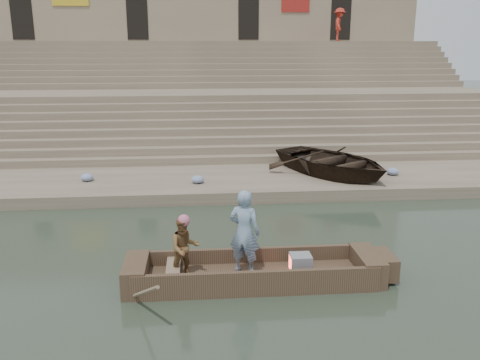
{
  "coord_description": "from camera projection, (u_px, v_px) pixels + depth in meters",
  "views": [
    {
      "loc": [
        1.53,
        -9.73,
        5.11
      ],
      "look_at": [
        2.72,
        3.92,
        1.4
      ],
      "focal_mm": 38.04,
      "sensor_mm": 36.0,
      "label": 1
    }
  ],
  "objects": [
    {
      "name": "rowboat_trim",
      "position": [
        263.0,
        269.0,
        11.12
      ],
      "size": [
        6.04,
        2.63,
        2.02
      ],
      "color": "brown",
      "rests_on": "ground"
    },
    {
      "name": "building_wall",
      "position": [
        172.0,
        35.0,
        34.58
      ],
      "size": [
        32.0,
        5.07,
        11.2
      ],
      "color": "gray",
      "rests_on": "ground"
    },
    {
      "name": "pedestrian",
      "position": [
        339.0,
        25.0,
        30.58
      ],
      "size": [
        1.06,
        1.41,
        1.93
      ],
      "primitive_type": "imported",
      "rotation": [
        0.0,
        0.0,
        1.26
      ],
      "color": "red",
      "rests_on": "upper_landing"
    },
    {
      "name": "television",
      "position": [
        300.0,
        263.0,
        11.17
      ],
      "size": [
        0.46,
        0.42,
        0.4
      ],
      "color": "gray",
      "rests_on": "main_rowboat"
    },
    {
      "name": "rowing_man",
      "position": [
        185.0,
        248.0,
        10.79
      ],
      "size": [
        0.76,
        0.66,
        1.35
      ],
      "primitive_type": "imported",
      "rotation": [
        0.0,
        0.0,
        0.26
      ],
      "color": "#226727",
      "rests_on": "main_rowboat"
    },
    {
      "name": "ghat_steps",
      "position": [
        167.0,
        108.0,
        26.62
      ],
      "size": [
        32.0,
        11.0,
        5.2
      ],
      "color": "gray",
      "rests_on": "ground"
    },
    {
      "name": "beached_rowboat",
      "position": [
        332.0,
        161.0,
        18.65
      ],
      "size": [
        5.49,
        5.92,
        1.0
      ],
      "primitive_type": "imported",
      "rotation": [
        0.0,
        0.0,
        0.56
      ],
      "color": "#2D2116",
      "rests_on": "lower_landing"
    },
    {
      "name": "standing_man",
      "position": [
        244.0,
        232.0,
        10.94
      ],
      "size": [
        0.82,
        0.7,
        1.89
      ],
      "primitive_type": "imported",
      "rotation": [
        0.0,
        0.0,
        2.71
      ],
      "color": "navy",
      "rests_on": "main_rowboat"
    },
    {
      "name": "upper_landing",
      "position": [
        171.0,
        85.0,
        31.52
      ],
      "size": [
        32.0,
        3.0,
        5.2
      ],
      "primitive_type": "cube",
      "color": "gray",
      "rests_on": "ground"
    },
    {
      "name": "ground",
      "position": [
        126.0,
        297.0,
        10.56
      ],
      "size": [
        120.0,
        120.0,
        0.0
      ],
      "primitive_type": "plane",
      "color": "#2B382A",
      "rests_on": "ground"
    },
    {
      "name": "cloth_bundles",
      "position": [
        101.0,
        175.0,
        18.24
      ],
      "size": [
        19.91,
        2.3,
        0.26
      ],
      "color": "#3F5999",
      "rests_on": "lower_landing"
    },
    {
      "name": "main_rowboat",
      "position": [
        254.0,
        278.0,
        11.16
      ],
      "size": [
        5.0,
        1.3,
        0.22
      ],
      "primitive_type": "cube",
      "color": "brown",
      "rests_on": "ground"
    },
    {
      "name": "mid_landing",
      "position": [
        165.0,
        120.0,
        25.1
      ],
      "size": [
        32.0,
        3.0,
        2.8
      ],
      "primitive_type": "cube",
      "color": "gray",
      "rests_on": "ground"
    },
    {
      "name": "lower_landing",
      "position": [
        155.0,
        184.0,
        18.2
      ],
      "size": [
        32.0,
        4.0,
        0.4
      ],
      "primitive_type": "cube",
      "color": "gray",
      "rests_on": "ground"
    }
  ]
}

